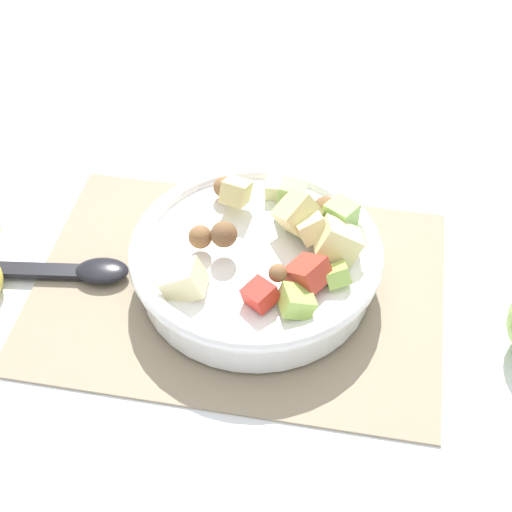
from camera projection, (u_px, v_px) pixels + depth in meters
ground_plane at (238, 290)px, 0.81m from camera, size 2.40×2.40×0.00m
placemat at (238, 288)px, 0.81m from camera, size 0.42×0.30×0.01m
salad_bowl at (258, 258)px, 0.79m from camera, size 0.26×0.26×0.10m
serving_spoon at (55, 270)px, 0.82m from camera, size 0.23×0.06×0.01m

